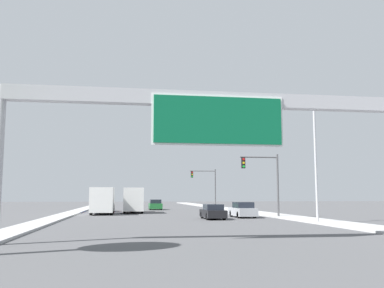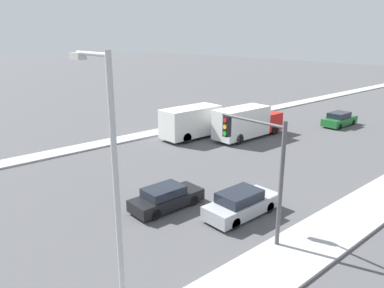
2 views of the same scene
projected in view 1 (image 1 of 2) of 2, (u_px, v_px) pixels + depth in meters
The scene contains 12 objects.
sidewalk_right at pixel (233, 210), 62.96m from camera, with size 3.00×120.00×0.15m.
median_strip_left at pixel (80, 210), 59.70m from camera, with size 2.00×120.00×0.15m.
sign_gantry at pixel (217, 115), 20.69m from camera, with size 20.29×0.73×7.15m.
car_mid_right at pixel (213, 212), 38.88m from camera, with size 1.72×4.40×1.36m.
car_near_left at pixel (243, 210), 41.93m from camera, with size 1.80×4.63×1.51m.
car_near_right at pixel (106, 207), 57.66m from camera, with size 1.82×4.25×1.38m.
car_far_center at pixel (155, 205), 64.53m from camera, with size 1.84×4.69×1.53m.
truck_box_primary at pixel (133, 200), 52.88m from camera, with size 2.34×8.02×3.05m.
truck_box_secondary at pixel (103, 201), 49.10m from camera, with size 2.48×8.31×3.02m.
traffic_light_near_intersection at pixel (266, 175), 41.52m from camera, with size 3.84×0.32×6.15m.
traffic_light_mid_block at pixel (207, 182), 70.98m from camera, with size 4.36×0.32×6.48m.
street_lamp_right at pixel (313, 153), 33.58m from camera, with size 2.21×0.28×9.37m.
Camera 1 is at (-4.26, -2.05, 2.14)m, focal length 40.00 mm.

